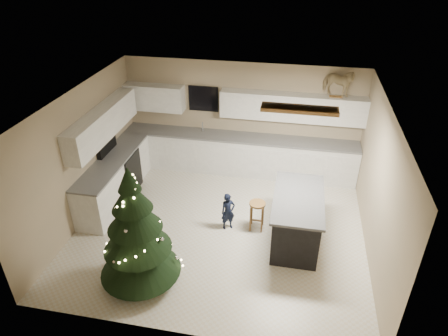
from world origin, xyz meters
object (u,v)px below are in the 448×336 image
Objects in this scene: island at (296,218)px; bar_stool at (257,209)px; rocking_horse at (338,83)px; christmas_tree at (137,237)px; toddler at (228,212)px.

bar_stool is at bearing 166.11° from island.
rocking_horse is at bearing 58.68° from bar_stool.
rocking_horse is (3.06, 3.92, 1.42)m from christmas_tree.
rocking_horse is at bearing 20.11° from toddler.
island is 2.20× the size of toddler.
island is at bearing -34.52° from toddler.
bar_stool is 2.46m from christmas_tree.
toddler is 3.56m from rocking_horse.
toddler reaches higher than bar_stool.
christmas_tree reaches higher than island.
christmas_tree reaches higher than toddler.
island is 0.77m from bar_stool.
bar_stool is (-0.75, 0.19, -0.03)m from island.
toddler is at bearing -170.40° from bar_stool.
island is 2.84× the size of bar_stool.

